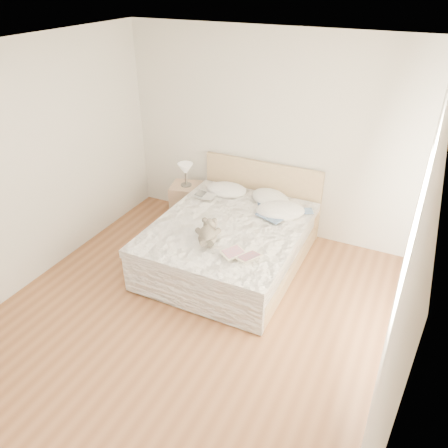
{
  "coord_description": "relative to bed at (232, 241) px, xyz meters",
  "views": [
    {
      "loc": [
        1.92,
        -3.01,
        3.29
      ],
      "look_at": [
        -0.04,
        1.05,
        0.62
      ],
      "focal_mm": 35.0,
      "sensor_mm": 36.0,
      "label": 1
    }
  ],
  "objects": [
    {
      "name": "bed",
      "position": [
        0.0,
        0.0,
        0.0
      ],
      "size": [
        1.72,
        2.14,
        1.0
      ],
      "color": "tan",
      "rests_on": "floor"
    },
    {
      "name": "blouse",
      "position": [
        0.45,
        0.4,
        0.32
      ],
      "size": [
        0.69,
        0.71,
        0.02
      ],
      "primitive_type": null,
      "rotation": [
        0.0,
        0.0,
        -0.33
      ],
      "color": "#3C5377",
      "rests_on": "bed"
    },
    {
      "name": "table_lamp",
      "position": [
        -1.05,
        0.7,
        0.5
      ],
      "size": [
        0.25,
        0.25,
        0.34
      ],
      "color": "#4E4943",
      "rests_on": "nightstand"
    },
    {
      "name": "photo_book",
      "position": [
        -0.58,
        0.41,
        0.32
      ],
      "size": [
        0.32,
        0.23,
        0.02
      ],
      "primitive_type": "cube",
      "rotation": [
        0.0,
        0.0,
        0.08
      ],
      "color": "silver",
      "rests_on": "bed"
    },
    {
      "name": "wall_right",
      "position": [
        2.0,
        -1.19,
        1.04
      ],
      "size": [
        0.02,
        4.5,
        2.7
      ],
      "primitive_type": "cube",
      "color": "silver",
      "rests_on": "ground"
    },
    {
      "name": "pillow_left",
      "position": [
        -0.4,
        0.68,
        0.33
      ],
      "size": [
        0.61,
        0.46,
        0.17
      ],
      "primitive_type": "ellipsoid",
      "rotation": [
        0.0,
        0.0,
        0.14
      ],
      "color": "white",
      "rests_on": "bed"
    },
    {
      "name": "pillow_right",
      "position": [
        0.47,
        0.44,
        0.33
      ],
      "size": [
        0.74,
        0.65,
        0.18
      ],
      "primitive_type": "ellipsoid",
      "rotation": [
        0.0,
        0.0,
        0.44
      ],
      "color": "white",
      "rests_on": "bed"
    },
    {
      "name": "floor",
      "position": [
        0.0,
        -1.19,
        -0.31
      ],
      "size": [
        4.0,
        4.5,
        0.0
      ],
      "primitive_type": "cube",
      "color": "brown",
      "rests_on": "ground"
    },
    {
      "name": "teddy_bear",
      "position": [
        -0.04,
        -0.57,
        0.34
      ],
      "size": [
        0.38,
        0.44,
        0.19
      ],
      "primitive_type": null,
      "rotation": [
        0.0,
        0.0,
        0.43
      ],
      "color": "#5E5549",
      "rests_on": "bed"
    },
    {
      "name": "childrens_book",
      "position": [
        0.41,
        -0.66,
        0.32
      ],
      "size": [
        0.45,
        0.4,
        0.02
      ],
      "primitive_type": "cube",
      "rotation": [
        0.0,
        0.0,
        -0.5
      ],
      "color": "beige",
      "rests_on": "bed"
    },
    {
      "name": "nightstand",
      "position": [
        -1.04,
        0.71,
        -0.03
      ],
      "size": [
        0.54,
        0.5,
        0.56
      ],
      "primitive_type": "cube",
      "rotation": [
        0.0,
        0.0,
        0.26
      ],
      "color": "tan",
      "rests_on": "floor"
    },
    {
      "name": "ceiling",
      "position": [
        0.0,
        -1.19,
        2.39
      ],
      "size": [
        4.0,
        4.5,
        0.0
      ],
      "primitive_type": "cube",
      "color": "white",
      "rests_on": "ground"
    },
    {
      "name": "wall_back",
      "position": [
        0.0,
        1.06,
        1.04
      ],
      "size": [
        4.0,
        0.02,
        2.7
      ],
      "primitive_type": "cube",
      "color": "silver",
      "rests_on": "ground"
    },
    {
      "name": "wall_left",
      "position": [
        -2.0,
        -1.19,
        1.04
      ],
      "size": [
        0.02,
        4.5,
        2.7
      ],
      "primitive_type": "cube",
      "color": "silver",
      "rests_on": "ground"
    },
    {
      "name": "window",
      "position": [
        1.99,
        -0.89,
        1.14
      ],
      "size": [
        0.02,
        1.3,
        1.1
      ],
      "primitive_type": "cube",
      "color": "white",
      "rests_on": "wall_right"
    },
    {
      "name": "pillow_middle",
      "position": [
        0.24,
        0.7,
        0.33
      ],
      "size": [
        0.7,
        0.63,
        0.17
      ],
      "primitive_type": "ellipsoid",
      "rotation": [
        0.0,
        0.0,
        -0.5
      ],
      "color": "white",
      "rests_on": "bed"
    }
  ]
}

